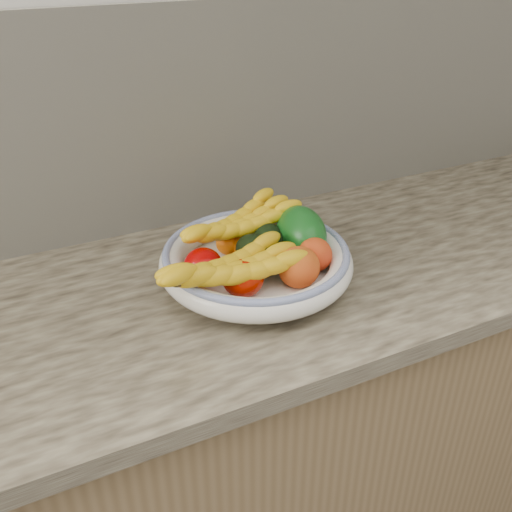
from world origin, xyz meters
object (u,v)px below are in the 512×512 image
object	(u,v)px
banana_bunch_front	(231,272)
green_mango	(301,232)
banana_bunch_back	(239,227)
fruit_bowl	(256,261)

from	to	relation	value
banana_bunch_front	green_mango	bearing A→B (deg)	15.69
green_mango	banana_bunch_back	world-z (taller)	green_mango
banana_bunch_back	banana_bunch_front	size ratio (longest dim) A/B	0.96
fruit_bowl	banana_bunch_back	world-z (taller)	banana_bunch_back
green_mango	banana_bunch_front	bearing A→B (deg)	-149.01
green_mango	banana_bunch_back	size ratio (longest dim) A/B	0.50
banana_bunch_back	fruit_bowl	bearing A→B (deg)	-105.69
green_mango	fruit_bowl	bearing A→B (deg)	-162.16
fruit_bowl	banana_bunch_front	size ratio (longest dim) A/B	1.25
fruit_bowl	green_mango	bearing A→B (deg)	11.32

